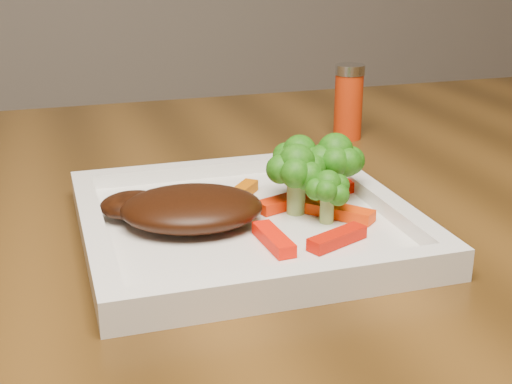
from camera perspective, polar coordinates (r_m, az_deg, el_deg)
name	(u,v)px	position (r m, az deg, el deg)	size (l,w,h in m)	color
plate	(245,227)	(0.61, -0.90, -2.84)	(0.27, 0.27, 0.01)	white
steak	(192,208)	(0.60, -5.16, -1.28)	(0.12, 0.09, 0.03)	#331507
broccoli_0	(299,163)	(0.64, 3.48, 2.32)	(0.06, 0.06, 0.07)	#186B11
broccoli_1	(335,168)	(0.64, 6.31, 1.93)	(0.06, 0.06, 0.06)	#216210
broccoli_2	(328,189)	(0.60, 5.75, 0.22)	(0.04, 0.04, 0.06)	#1E7513
broccoli_3	(296,179)	(0.61, 3.26, 1.01)	(0.06, 0.06, 0.06)	#1A6510
carrot_0	(337,238)	(0.56, 6.51, -3.69)	(0.05, 0.01, 0.01)	red
carrot_2	(274,239)	(0.56, 1.42, -3.78)	(0.06, 0.02, 0.01)	#FF1504
carrot_3	(336,189)	(0.67, 6.40, 0.28)	(0.05, 0.01, 0.01)	red
carrot_4	(242,192)	(0.66, -1.16, -0.01)	(0.05, 0.01, 0.01)	#CB5D03
carrot_5	(338,211)	(0.62, 6.59, -1.55)	(0.06, 0.02, 0.01)	#F33703
carrot_6	(288,201)	(0.63, 2.56, -0.75)	(0.06, 0.02, 0.01)	#F82704
spice_shaker	(349,102)	(0.89, 7.41, 7.15)	(0.03, 0.03, 0.09)	red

